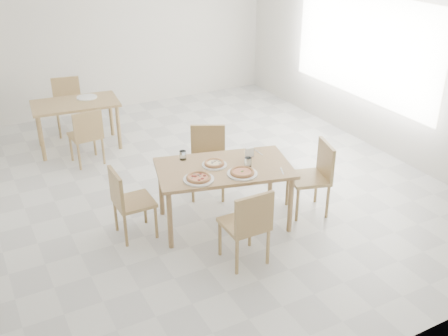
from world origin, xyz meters
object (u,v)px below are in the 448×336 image
plate_margherita (242,174)px  pizza_pepperoni (199,177)px  tumbler_a (248,162)px  chair_west (127,199)px  pizza_mushroom (214,163)px  chair_north (208,156)px  pizza_margherita (242,172)px  plate_pepperoni (199,179)px  second_table (76,108)px  plate_empty (87,97)px  plate_mushroom (214,165)px  chair_south (248,222)px  napkin_holder (249,153)px  main_table (224,173)px  chair_east (315,173)px  chair_back_s (87,133)px  chair_back_n (68,101)px  tumbler_b (183,155)px

plate_margherita → pizza_pepperoni: bearing=167.4°
tumbler_a → chair_west: bearing=164.5°
plate_margherita → pizza_mushroom: bearing=116.7°
chair_north → pizza_margherita: bearing=-67.4°
plate_pepperoni → second_table: 3.24m
chair_north → plate_empty: bearing=138.9°
chair_north → plate_mushroom: size_ratio=3.13×
plate_mushroom → chair_south: bearing=-95.0°
tumbler_a → second_table: bearing=111.2°
napkin_holder → chair_south: bearing=-124.8°
main_table → chair_east: 1.16m
pizza_margherita → pizza_pepperoni: size_ratio=0.97×
chair_west → pizza_mushroom: chair_west is taller
pizza_margherita → napkin_holder: (0.30, 0.35, 0.03)m
pizza_mushroom → tumbler_a: (0.33, -0.20, 0.02)m
chair_back_s → plate_mushroom: bearing=107.5°
plate_mushroom → plate_empty: size_ratio=0.92×
chair_west → napkin_holder: bearing=-96.6°
chair_east → chair_back_s: size_ratio=1.06×
napkin_holder → plate_pepperoni: bearing=-166.9°
pizza_pepperoni → chair_back_s: (-0.60, 2.50, -0.29)m
chair_south → chair_back_n: bearing=-80.4°
main_table → chair_west: chair_west is taller
napkin_holder → chair_back_n: chair_back_n is taller
chair_back_s → tumbler_b: bearing=104.5°
chair_south → chair_back_n: (-0.77, 4.61, 0.01)m
main_table → plate_mushroom: 0.15m
chair_north → plate_margherita: (-0.09, -1.04, 0.23)m
chair_back_s → pizza_margherita: bearing=108.1°
chair_back_s → chair_south: bearing=100.2°
pizza_pepperoni → plate_empty: size_ratio=1.04×
plate_margherita → tumbler_b: 0.80m
chair_south → pizza_mushroom: chair_south is taller
main_table → chair_back_n: bearing=118.3°
chair_back_s → chair_back_n: chair_back_n is taller
pizza_margherita → second_table: pizza_margherita is taller
pizza_mushroom → pizza_pepperoni: bearing=-143.1°
plate_margherita → plate_mushroom: (-0.17, 0.34, 0.00)m
plate_pepperoni → plate_empty: 3.32m
chair_west → plate_empty: (0.35, 2.89, 0.26)m
pizza_margherita → plate_empty: pizza_margherita is taller
chair_east → plate_mushroom: size_ratio=3.15×
plate_empty → pizza_pepperoni: bearing=-83.9°
plate_mushroom → second_table: bearing=106.7°
second_table → plate_margherita: bearing=-66.3°
chair_back_n → main_table: bearing=-66.2°
pizza_margherita → chair_back_n: (-1.02, 4.04, -0.26)m
pizza_margherita → pizza_mushroom: bearing=116.7°
pizza_mushroom → plate_empty: 3.14m
chair_north → plate_margherita: bearing=-67.4°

